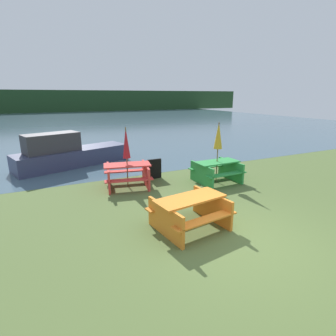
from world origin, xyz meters
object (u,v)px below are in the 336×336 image
object	(u,v)px
signboard	(154,169)
umbrella_crimson	(126,143)
picnic_table_orange	(190,210)
picnic_table_green	(217,170)
picnic_table_red	(127,174)
umbrella_gold	(218,136)
boat	(69,154)

from	to	relation	value
signboard	umbrella_crimson	bearing A→B (deg)	-159.70
picnic_table_orange	picnic_table_green	distance (m)	3.66
picnic_table_green	signboard	xyz separation A→B (m)	(-1.88, 1.33, -0.08)
picnic_table_green	signboard	distance (m)	2.31
picnic_table_red	picnic_table_orange	bearing A→B (deg)	-82.61
umbrella_gold	signboard	world-z (taller)	umbrella_gold
picnic_table_green	picnic_table_orange	bearing A→B (deg)	-135.51
picnic_table_green	picnic_table_red	distance (m)	3.19
picnic_table_orange	umbrella_crimson	distance (m)	3.65
umbrella_crimson	signboard	size ratio (longest dim) A/B	2.73
boat	picnic_table_orange	bearing A→B (deg)	-92.70
boat	signboard	distance (m)	4.28
picnic_table_green	umbrella_crimson	size ratio (longest dim) A/B	0.78
umbrella_gold	boat	bearing A→B (deg)	134.69
boat	picnic_table_green	bearing A→B (deg)	-63.38
picnic_table_orange	picnic_table_green	world-z (taller)	same
umbrella_crimson	boat	world-z (taller)	umbrella_crimson
signboard	picnic_table_orange	bearing A→B (deg)	-100.56
umbrella_crimson	signboard	xyz separation A→B (m)	(1.18, 0.44, -1.14)
picnic_table_orange	boat	world-z (taller)	boat
umbrella_gold	picnic_table_green	bearing A→B (deg)	0.00
picnic_table_green	umbrella_gold	bearing A→B (deg)	0.00
umbrella_crimson	umbrella_gold	size ratio (longest dim) A/B	0.95
picnic_table_orange	umbrella_crimson	world-z (taller)	umbrella_crimson
picnic_table_red	picnic_table_green	bearing A→B (deg)	-16.38
picnic_table_green	boat	xyz separation A→B (m)	(-4.59, 4.64, 0.10)
picnic_table_orange	boat	bearing A→B (deg)	105.37
picnic_table_green	boat	world-z (taller)	boat
picnic_table_green	signboard	size ratio (longest dim) A/B	2.13
picnic_table_green	umbrella_crimson	bearing A→B (deg)	163.62
picnic_table_green	umbrella_crimson	world-z (taller)	umbrella_crimson
picnic_table_orange	picnic_table_red	xyz separation A→B (m)	(-0.45, 3.46, 0.01)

